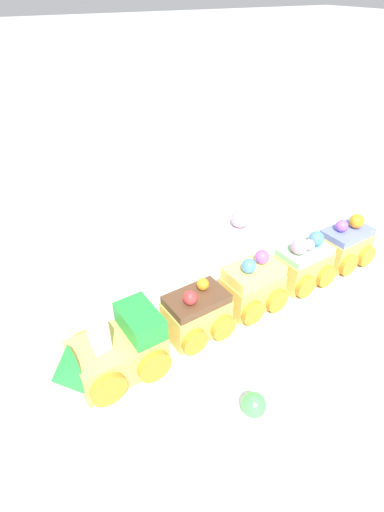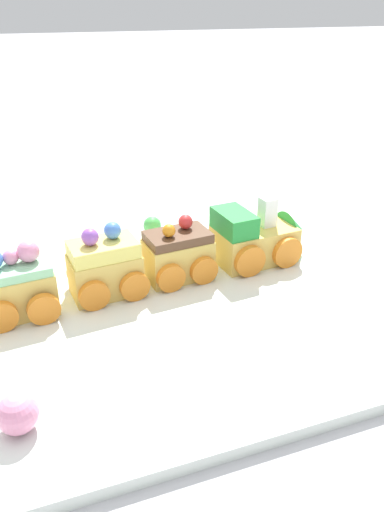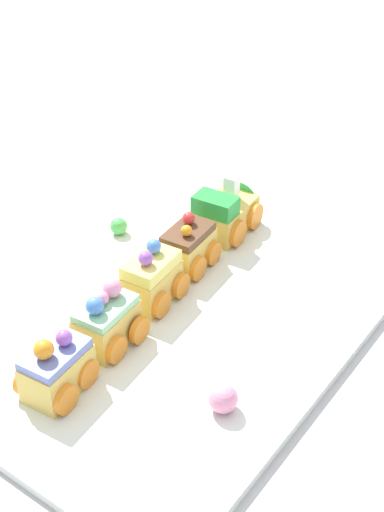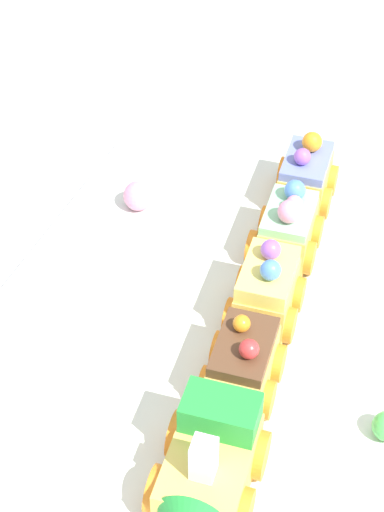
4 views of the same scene
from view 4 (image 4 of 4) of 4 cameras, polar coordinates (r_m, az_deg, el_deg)
ground_plane at (r=0.77m, az=1.67°, el=-5.17°), size 10.00×10.00×0.00m
display_board at (r=0.76m, az=1.68°, el=-4.87°), size 0.60×0.40×0.01m
cake_train_locomotive at (r=0.63m, az=0.98°, el=-14.36°), size 0.12×0.08×0.08m
cake_car_chocolate at (r=0.70m, az=3.41°, el=-7.30°), size 0.08×0.07×0.07m
cake_car_lemon at (r=0.75m, az=5.00°, el=-2.43°), size 0.08×0.07×0.08m
cake_car_mint at (r=0.81m, az=6.41°, el=1.77°), size 0.08×0.07×0.07m
cake_car_blueberry at (r=0.88m, az=7.55°, el=5.18°), size 0.08×0.07×0.07m
gumball_pink at (r=0.87m, az=-3.60°, el=4.04°), size 0.03×0.03×0.03m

